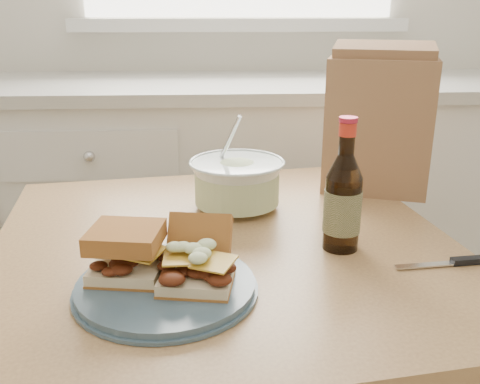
{
  "coord_description": "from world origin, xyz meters",
  "views": [
    {
      "loc": [
        -0.12,
        -0.24,
        1.19
      ],
      "look_at": [
        -0.06,
        0.8,
        0.83
      ],
      "focal_mm": 40.0,
      "sensor_mm": 36.0,
      "label": 1
    }
  ],
  "objects": [
    {
      "name": "cabinet_run",
      "position": [
        -0.0,
        1.7,
        0.47
      ],
      "size": [
        2.5,
        0.64,
        0.94
      ],
      "color": "silver",
      "rests_on": "ground"
    },
    {
      "name": "dining_table",
      "position": [
        -0.1,
        0.73,
        0.64
      ],
      "size": [
        1.02,
        1.02,
        0.75
      ],
      "rotation": [
        0.0,
        0.0,
        0.14
      ],
      "color": "tan",
      "rests_on": "ground"
    },
    {
      "name": "sandwich_right",
      "position": [
        -0.15,
        0.55,
        0.8
      ],
      "size": [
        0.13,
        0.17,
        0.1
      ],
      "rotation": [
        0.0,
        0.0,
        -0.16
      ],
      "color": "beige",
      "rests_on": "plate"
    },
    {
      "name": "sandwich_left",
      "position": [
        -0.26,
        0.56,
        0.81
      ],
      "size": [
        0.13,
        0.12,
        0.08
      ],
      "rotation": [
        0.0,
        0.0,
        -0.15
      ],
      "color": "beige",
      "rests_on": "plate"
    },
    {
      "name": "paper_bag",
      "position": [
        0.29,
        1.04,
        0.91
      ],
      "size": [
        0.29,
        0.23,
        0.33
      ],
      "primitive_type": "cube",
      "rotation": [
        0.0,
        0.0,
        -0.31
      ],
      "color": "#A77750",
      "rests_on": "dining_table"
    },
    {
      "name": "beer_bottle",
      "position": [
        0.12,
        0.69,
        0.85
      ],
      "size": [
        0.07,
        0.07,
        0.26
      ],
      "rotation": [
        0.0,
        0.0,
        0.01
      ],
      "color": "black",
      "rests_on": "dining_table"
    },
    {
      "name": "plate",
      "position": [
        -0.2,
        0.54,
        0.76
      ],
      "size": [
        0.29,
        0.29,
        0.02
      ],
      "primitive_type": "cylinder",
      "color": "#425A6B",
      "rests_on": "dining_table"
    },
    {
      "name": "coleslaw_bowl",
      "position": [
        -0.06,
        0.92,
        0.81
      ],
      "size": [
        0.22,
        0.22,
        0.22
      ],
      "color": "white",
      "rests_on": "dining_table"
    },
    {
      "name": "knife",
      "position": [
        0.32,
        0.61,
        0.76
      ],
      "size": [
        0.18,
        0.03,
        0.01
      ],
      "rotation": [
        0.0,
        0.0,
        0.1
      ],
      "color": "silver",
      "rests_on": "dining_table"
    }
  ]
}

